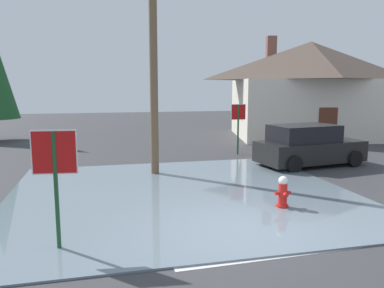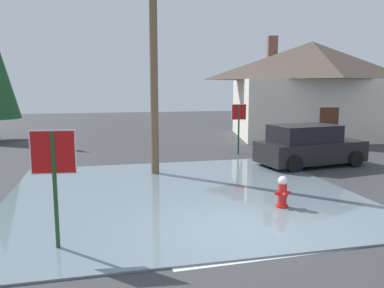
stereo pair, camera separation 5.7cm
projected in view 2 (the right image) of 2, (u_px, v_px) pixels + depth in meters
name	position (u px, v px, depth m)	size (l,w,h in m)	color
ground_plane	(240.00, 234.00, 8.17)	(80.00, 80.00, 0.10)	#38383A
flood_puddle	(182.00, 193.00, 11.06)	(9.78, 8.96, 0.04)	slate
lane_stop_bar	(283.00, 254.00, 7.07)	(4.22, 0.30, 0.01)	silver
stop_sign_near	(54.00, 165.00, 7.04)	(0.83, 0.11, 2.31)	#1E4C28
fire_hydrant	(282.00, 193.00, 9.67)	(0.43, 0.37, 0.85)	red
utility_pole	(153.00, 45.00, 12.90)	(1.60, 0.28, 8.66)	brown
stop_sign_far	(239.00, 119.00, 17.37)	(0.71, 0.08, 2.32)	#1E4C28
house	(310.00, 88.00, 23.44)	(10.69, 8.91, 6.30)	silver
parked_car	(309.00, 146.00, 14.96)	(4.46, 2.52, 1.63)	black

